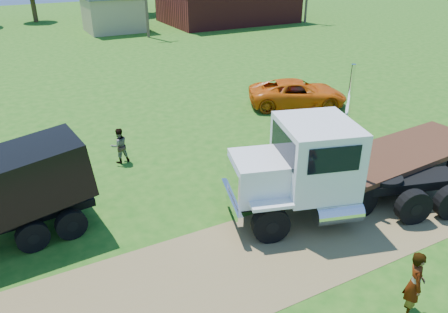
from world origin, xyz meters
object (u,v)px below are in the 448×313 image
flatbed_trailer (391,160)px  white_semi_tractor (317,170)px  spectator_a (415,284)px  orange_pickup (297,93)px

flatbed_trailer → white_semi_tractor: bearing=-177.5°
flatbed_trailer → spectator_a: bearing=-136.4°
orange_pickup → white_semi_tractor: bearing=170.2°
flatbed_trailer → spectator_a: size_ratio=4.75×
flatbed_trailer → orange_pickup: bearing=72.5°
orange_pickup → spectator_a: bearing=177.8°
white_semi_tractor → orange_pickup: 11.54m
spectator_a → white_semi_tractor: bearing=32.1°
orange_pickup → flatbed_trailer: bearing=-169.7°
orange_pickup → flatbed_trailer: flatbed_trailer is taller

